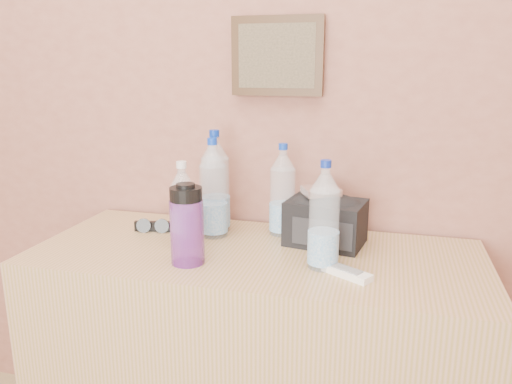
# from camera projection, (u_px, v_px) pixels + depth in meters

# --- Properties ---
(picture_frame) EXTENTS (0.30, 0.03, 0.25)m
(picture_frame) POSITION_uv_depth(u_px,v_px,m) (277.00, 56.00, 1.60)
(picture_frame) COLOR #382311
(picture_frame) RESTS_ON room_shell
(dresser) EXTENTS (1.33, 0.56, 0.83)m
(dresser) POSITION_uv_depth(u_px,v_px,m) (255.00, 374.00, 1.59)
(dresser) COLOR #A7854E
(dresser) RESTS_ON ground
(pet_large_a) EXTENTS (0.09, 0.09, 0.32)m
(pet_large_a) POSITION_uv_depth(u_px,v_px,m) (213.00, 193.00, 1.59)
(pet_large_a) COLOR silver
(pet_large_a) RESTS_ON dresser
(pet_large_b) EXTENTS (0.09, 0.09, 0.34)m
(pet_large_b) POSITION_uv_depth(u_px,v_px,m) (215.00, 187.00, 1.64)
(pet_large_b) COLOR silver
(pet_large_b) RESTS_ON dresser
(pet_large_c) EXTENTS (0.08, 0.08, 0.30)m
(pet_large_c) POSITION_uv_depth(u_px,v_px,m) (283.00, 195.00, 1.61)
(pet_large_c) COLOR #CFE6FF
(pet_large_c) RESTS_ON dresser
(pet_large_d) EXTENTS (0.08, 0.08, 0.30)m
(pet_large_d) POSITION_uv_depth(u_px,v_px,m) (324.00, 221.00, 1.34)
(pet_large_d) COLOR white
(pet_large_d) RESTS_ON dresser
(pet_small) EXTENTS (0.08, 0.08, 0.26)m
(pet_small) POSITION_uv_depth(u_px,v_px,m) (183.00, 209.00, 1.51)
(pet_small) COLOR silver
(pet_small) RESTS_ON dresser
(nalgene_bottle) EXTENTS (0.09, 0.09, 0.23)m
(nalgene_bottle) POSITION_uv_depth(u_px,v_px,m) (187.00, 225.00, 1.37)
(nalgene_bottle) COLOR #632185
(nalgene_bottle) RESTS_ON dresser
(sunglasses) EXTENTS (0.14, 0.07, 0.03)m
(sunglasses) POSITION_uv_depth(u_px,v_px,m) (154.00, 226.00, 1.66)
(sunglasses) COLOR black
(sunglasses) RESTS_ON dresser
(ac_remote) EXTENTS (0.14, 0.11, 0.02)m
(ac_remote) POSITION_uv_depth(u_px,v_px,m) (347.00, 273.00, 1.31)
(ac_remote) COLOR white
(ac_remote) RESTS_ON dresser
(toiletry_bag) EXTENTS (0.25, 0.20, 0.16)m
(toiletry_bag) POSITION_uv_depth(u_px,v_px,m) (326.00, 219.00, 1.53)
(toiletry_bag) COLOR black
(toiletry_bag) RESTS_ON dresser
(foil_packet) EXTENTS (0.13, 0.13, 0.02)m
(foil_packet) POSITION_uv_depth(u_px,v_px,m) (321.00, 191.00, 1.52)
(foil_packet) COLOR silver
(foil_packet) RESTS_ON toiletry_bag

